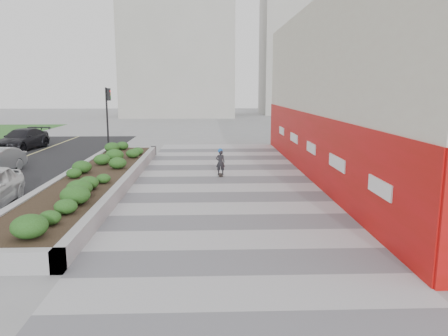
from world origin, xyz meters
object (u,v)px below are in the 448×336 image
(planter, at_px, (96,177))
(skateboarder, at_px, (220,162))
(traffic_signal_near, at_px, (108,110))
(car_dark, at_px, (22,139))

(planter, relative_size, skateboarder, 13.39)
(traffic_signal_near, relative_size, car_dark, 0.87)
(skateboarder, bearing_deg, planter, -159.46)
(skateboarder, bearing_deg, traffic_signal_near, 129.27)
(planter, bearing_deg, car_dark, 124.00)
(skateboarder, distance_m, car_dark, 16.41)
(car_dark, bearing_deg, traffic_signal_near, -2.87)
(planter, relative_size, car_dark, 3.71)
(traffic_signal_near, bearing_deg, planter, -80.65)
(planter, distance_m, skateboarder, 5.78)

